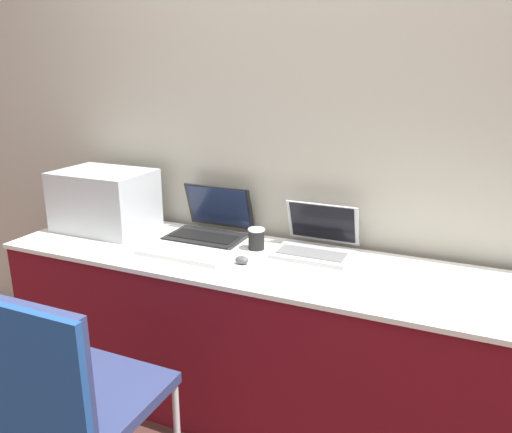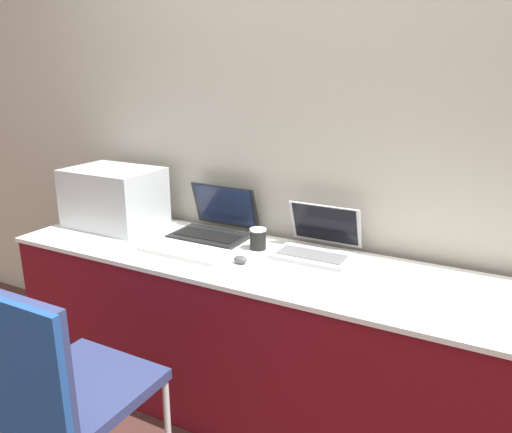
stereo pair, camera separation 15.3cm
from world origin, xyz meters
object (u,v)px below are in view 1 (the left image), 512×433
at_px(external_keyboard, 184,253).
at_px(mouse, 242,260).
at_px(laptop_right, 316,242).
at_px(printer, 104,198).
at_px(coffee_cup, 256,239).
at_px(chair, 57,390).
at_px(laptop_left, 210,226).

height_order(external_keyboard, mouse, mouse).
bearing_deg(laptop_right, mouse, -134.08).
distance_m(printer, coffee_cup, 0.82).
height_order(laptop_right, mouse, laptop_right).
distance_m(external_keyboard, chair, 0.81).
xyz_separation_m(printer, laptop_right, (1.07, 0.10, -0.11)).
xyz_separation_m(mouse, chair, (-0.24, -0.80, -0.17)).
bearing_deg(coffee_cup, laptop_left, 165.02).
xyz_separation_m(printer, mouse, (0.83, -0.15, -0.14)).
relative_size(external_keyboard, coffee_cup, 4.22).
relative_size(laptop_right, chair, 0.36).
distance_m(laptop_left, coffee_cup, 0.29).
relative_size(mouse, chair, 0.07).
height_order(mouse, chair, chair).
bearing_deg(chair, printer, 121.78).
xyz_separation_m(printer, external_keyboard, (0.56, -0.16, -0.15)).
distance_m(laptop_left, external_keyboard, 0.28).
bearing_deg(mouse, laptop_right, 45.92).
xyz_separation_m(laptop_left, mouse, (0.29, -0.26, -0.04)).
relative_size(printer, laptop_right, 1.39).
distance_m(external_keyboard, coffee_cup, 0.33).
xyz_separation_m(printer, laptop_left, (0.54, 0.11, -0.11)).
relative_size(coffee_cup, chair, 0.10).
xyz_separation_m(coffee_cup, chair, (-0.22, -0.99, -0.20)).
distance_m(laptop_left, laptop_right, 0.53).
xyz_separation_m(printer, coffee_cup, (0.81, 0.04, -0.11)).
height_order(printer, chair, printer).
bearing_deg(printer, coffee_cup, 2.61).
bearing_deg(laptop_right, printer, -174.68).
bearing_deg(laptop_left, laptop_right, -1.18).
bearing_deg(chair, laptop_right, 65.52).
bearing_deg(printer, laptop_left, 11.66).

